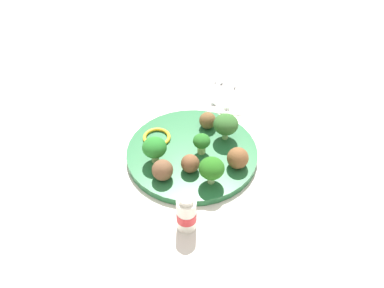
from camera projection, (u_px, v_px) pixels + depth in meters
The scene contains 15 objects.
ground_plane at pixel (192, 156), 0.96m from camera, with size 4.00×4.00×0.00m, color silver.
plate at pixel (192, 154), 0.95m from camera, with size 0.28×0.28×0.02m, color #236638.
broccoli_floret_near_rim at pixel (201, 143), 0.92m from camera, with size 0.04×0.04×0.05m.
broccoli_floret_mid_right at pixel (212, 169), 0.85m from camera, with size 0.05×0.05×0.06m.
broccoli_floret_back_left at pixel (226, 125), 0.95m from camera, with size 0.05×0.05×0.06m.
broccoli_floret_far_rim at pixel (154, 148), 0.90m from camera, with size 0.05×0.05×0.06m.
meatball_mid_left at pixel (162, 170), 0.87m from camera, with size 0.04×0.04×0.04m, color brown.
meatball_center at pixel (238, 158), 0.90m from camera, with size 0.04×0.04×0.04m, color brown.
meatball_front_right at pixel (190, 163), 0.89m from camera, with size 0.04×0.04×0.04m, color brown.
meatball_back_left at pixel (208, 120), 0.99m from camera, with size 0.04×0.04×0.04m, color brown.
pepper_ring_front_left at pixel (157, 137), 0.97m from camera, with size 0.06×0.06×0.01m, color yellow.
napkin at pixel (224, 92), 1.12m from camera, with size 0.17×0.12×0.01m, color white.
fork at pixel (217, 88), 1.13m from camera, with size 0.12×0.02×0.01m.
knife at pixel (231, 90), 1.12m from camera, with size 0.15×0.02×0.01m.
yogurt_bottle at pixel (186, 214), 0.80m from camera, with size 0.04×0.04×0.08m.
Camera 1 is at (-0.67, -0.14, 0.67)m, focal length 41.43 mm.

